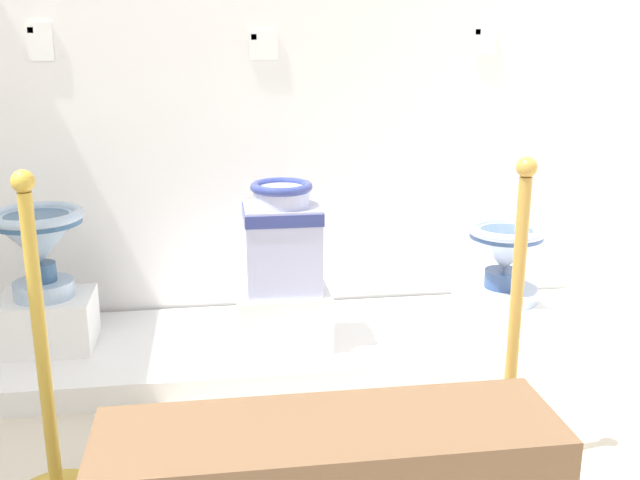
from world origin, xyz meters
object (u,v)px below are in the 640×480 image
Objects in this scene: info_placard_third at (484,40)px; stanchion_post_near_left at (49,416)px; antique_toilet_broad_patterned at (39,240)px; antique_toilet_tall_cobalt at (505,255)px; plinth_block_squat_floral at (283,316)px; plinth_block_tall_cobalt at (501,311)px; stanchion_post_near_right at (510,380)px; antique_toilet_squat_floral at (282,236)px; info_placard_second at (263,45)px; plinth_block_broad_patterned at (48,321)px; info_placard_first at (40,42)px.

info_placard_third is 2.45m from stanchion_post_near_left.
antique_toilet_tall_cobalt is at bearing -0.51° from antique_toilet_broad_patterned.
info_placard_third reaches higher than antique_toilet_broad_patterned.
plinth_block_tall_cobalt is (1.00, 0.08, -0.06)m from plinth_block_squat_floral.
stanchion_post_near_left is at bearing -131.94° from plinth_block_squat_floral.
stanchion_post_near_right is at bearing -110.45° from plinth_block_tall_cobalt.
stanchion_post_near_left reaches higher than antique_toilet_squat_floral.
antique_toilet_broad_patterned is 1.27m from info_placard_second.
antique_toilet_broad_patterned is at bearing 0.00° from plinth_block_broad_patterned.
plinth_block_squat_floral is 2.92× the size of info_placard_third.
plinth_block_broad_patterned reaches higher than plinth_block_tall_cobalt.
plinth_block_broad_patterned is 0.95× the size of plinth_block_tall_cobalt.
antique_toilet_tall_cobalt is (1.00, 0.08, 0.20)m from plinth_block_squat_floral.
antique_toilet_broad_patterned is 2.02m from plinth_block_tall_cobalt.
stanchion_post_near_right is (0.68, -1.32, -1.02)m from info_placard_second.
plinth_block_broad_patterned is 1.18m from info_placard_first.
info_placard_first is at bearing 168.71° from plinth_block_tall_cobalt.
plinth_block_squat_floral is 0.37× the size of stanchion_post_near_right.
plinth_block_tall_cobalt is 2.50× the size of info_placard_first.
info_placard_second is at bearing 60.82° from stanchion_post_near_left.
plinth_block_broad_patterned is 1.09× the size of antique_toilet_tall_cobalt.
info_placard_first reaches higher than info_placard_third.
info_placard_first reaches higher than info_placard_second.
stanchion_post_near_right is at bearing -110.45° from antique_toilet_tall_cobalt.
info_placard_third is at bearing 37.10° from stanchion_post_near_left.
antique_toilet_squat_floral reaches higher than plinth_block_squat_floral.
plinth_block_tall_cobalt is (1.00, 0.08, -0.41)m from antique_toilet_squat_floral.
antique_toilet_tall_cobalt is 0.34× the size of stanchion_post_near_right.
antique_toilet_squat_floral is (0.98, -0.10, 0.00)m from antique_toilet_broad_patterned.
info_placard_first is (-0.98, 0.47, 1.12)m from plinth_block_squat_floral.
antique_toilet_tall_cobalt is at bearing 69.55° from stanchion_post_near_right.
antique_toilet_tall_cobalt is 1.00m from info_placard_third.
plinth_block_broad_patterned is 1.00× the size of plinth_block_squat_floral.
info_placard_second is (-1.03, 0.39, 1.16)m from plinth_block_tall_cobalt.
stanchion_post_near_right is at bearing -39.12° from info_placard_first.
antique_toilet_tall_cobalt is 2.21m from info_placard_first.
info_placard_second is at bearing 117.20° from stanchion_post_near_right.
plinth_block_broad_patterned is 2.91× the size of info_placard_third.
info_placard_first reaches higher than antique_toilet_broad_patterned.
stanchion_post_near_right reaches higher than plinth_block_tall_cobalt.
antique_toilet_tall_cobalt is (0.00, 0.00, 0.27)m from plinth_block_tall_cobalt.
antique_toilet_squat_floral is 2.86× the size of info_placard_first.
plinth_block_tall_cobalt is 0.39× the size of stanchion_post_near_left.
plinth_block_tall_cobalt is at bearing -20.99° from info_placard_second.
plinth_block_squat_floral is at bearing -154.46° from info_placard_third.
antique_toilet_tall_cobalt is at bearing 0.00° from plinth_block_tall_cobalt.
plinth_block_broad_patterned is at bearing 102.02° from stanchion_post_near_left.
stanchion_post_near_right is at bearing -62.80° from info_placard_second.
stanchion_post_near_right is at bearing -52.56° from plinth_block_squat_floral.
antique_toilet_tall_cobalt is at bearing -11.29° from info_placard_first.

